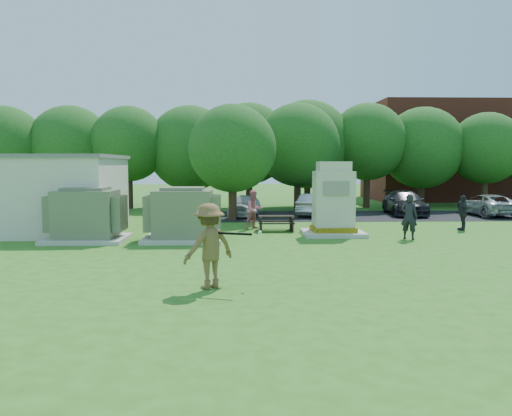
{
  "coord_description": "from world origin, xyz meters",
  "views": [
    {
      "loc": [
        -0.59,
        -14.73,
        2.94
      ],
      "look_at": [
        0.0,
        4.0,
        1.3
      ],
      "focal_mm": 35.0,
      "sensor_mm": 36.0,
      "label": 1
    }
  ],
  "objects_px": {
    "transformer_left": "(87,216)",
    "car_silver_a": "(316,205)",
    "person_at_picnic": "(254,210)",
    "car_silver_b": "(487,205)",
    "generator_cabinet": "(333,203)",
    "car_white": "(245,205)",
    "picnic_table": "(276,221)",
    "batter": "(209,246)",
    "person_walking_right": "(463,213)",
    "person_by_generator": "(409,217)",
    "transformer_right": "(183,216)",
    "car_dark": "(405,203)"
  },
  "relations": [
    {
      "from": "batter",
      "to": "person_walking_right",
      "type": "height_order",
      "value": "batter"
    },
    {
      "from": "person_by_generator",
      "to": "picnic_table",
      "type": "bearing_deg",
      "value": 3.65
    },
    {
      "from": "car_dark",
      "to": "car_silver_b",
      "type": "distance_m",
      "value": 4.63
    },
    {
      "from": "transformer_left",
      "to": "transformer_right",
      "type": "height_order",
      "value": "same"
    },
    {
      "from": "person_by_generator",
      "to": "car_white",
      "type": "distance_m",
      "value": 10.98
    },
    {
      "from": "picnic_table",
      "to": "person_by_generator",
      "type": "height_order",
      "value": "person_by_generator"
    },
    {
      "from": "person_walking_right",
      "to": "car_white",
      "type": "distance_m",
      "value": 11.58
    },
    {
      "from": "car_white",
      "to": "car_silver_b",
      "type": "distance_m",
      "value": 13.94
    },
    {
      "from": "car_white",
      "to": "transformer_left",
      "type": "bearing_deg",
      "value": -114.73
    },
    {
      "from": "generator_cabinet",
      "to": "picnic_table",
      "type": "distance_m",
      "value": 2.83
    },
    {
      "from": "transformer_left",
      "to": "car_white",
      "type": "bearing_deg",
      "value": 55.51
    },
    {
      "from": "car_silver_b",
      "to": "car_dark",
      "type": "bearing_deg",
      "value": -9.08
    },
    {
      "from": "batter",
      "to": "person_walking_right",
      "type": "bearing_deg",
      "value": -171.6
    },
    {
      "from": "transformer_right",
      "to": "car_white",
      "type": "distance_m",
      "value": 9.3
    },
    {
      "from": "generator_cabinet",
      "to": "person_by_generator",
      "type": "bearing_deg",
      "value": -23.77
    },
    {
      "from": "transformer_left",
      "to": "car_silver_a",
      "type": "distance_m",
      "value": 13.8
    },
    {
      "from": "person_at_picnic",
      "to": "person_walking_right",
      "type": "distance_m",
      "value": 9.34
    },
    {
      "from": "picnic_table",
      "to": "person_by_generator",
      "type": "relative_size",
      "value": 0.88
    },
    {
      "from": "generator_cabinet",
      "to": "car_white",
      "type": "relative_size",
      "value": 0.82
    },
    {
      "from": "transformer_right",
      "to": "batter",
      "type": "distance_m",
      "value": 7.66
    },
    {
      "from": "picnic_table",
      "to": "car_silver_a",
      "type": "xyz_separation_m",
      "value": [
        2.75,
        6.57,
        0.22
      ]
    },
    {
      "from": "person_walking_right",
      "to": "person_by_generator",
      "type": "bearing_deg",
      "value": -44.22
    },
    {
      "from": "transformer_left",
      "to": "car_white",
      "type": "xyz_separation_m",
      "value": [
        6.16,
        8.97,
        -0.33
      ]
    },
    {
      "from": "generator_cabinet",
      "to": "person_at_picnic",
      "type": "height_order",
      "value": "generator_cabinet"
    },
    {
      "from": "person_at_picnic",
      "to": "car_silver_a",
      "type": "bearing_deg",
      "value": 26.66
    },
    {
      "from": "transformer_left",
      "to": "car_dark",
      "type": "height_order",
      "value": "transformer_left"
    },
    {
      "from": "transformer_left",
      "to": "car_dark",
      "type": "distance_m",
      "value": 18.23
    },
    {
      "from": "car_white",
      "to": "batter",
      "type": "bearing_deg",
      "value": -83.69
    },
    {
      "from": "batter",
      "to": "car_silver_a",
      "type": "relative_size",
      "value": 0.52
    },
    {
      "from": "transformer_right",
      "to": "generator_cabinet",
      "type": "xyz_separation_m",
      "value": [
        6.06,
        1.26,
        0.37
      ]
    },
    {
      "from": "batter",
      "to": "generator_cabinet",
      "type": "bearing_deg",
      "value": -152.74
    },
    {
      "from": "person_by_generator",
      "to": "person_walking_right",
      "type": "xyz_separation_m",
      "value": [
        3.3,
        2.58,
        -0.11
      ]
    },
    {
      "from": "car_white",
      "to": "car_silver_a",
      "type": "xyz_separation_m",
      "value": [
        4.09,
        0.28,
        0.0
      ]
    },
    {
      "from": "car_white",
      "to": "car_dark",
      "type": "xyz_separation_m",
      "value": [
        9.37,
        0.58,
        0.06
      ]
    },
    {
      "from": "generator_cabinet",
      "to": "car_silver_b",
      "type": "xyz_separation_m",
      "value": [
        10.34,
        7.64,
        -0.72
      ]
    },
    {
      "from": "picnic_table",
      "to": "car_silver_a",
      "type": "height_order",
      "value": "car_silver_a"
    },
    {
      "from": "person_at_picnic",
      "to": "car_dark",
      "type": "height_order",
      "value": "person_at_picnic"
    },
    {
      "from": "generator_cabinet",
      "to": "transformer_left",
      "type": "bearing_deg",
      "value": -172.65
    },
    {
      "from": "car_silver_b",
      "to": "car_silver_a",
      "type": "bearing_deg",
      "value": -2.99
    },
    {
      "from": "car_white",
      "to": "car_silver_a",
      "type": "bearing_deg",
      "value": 13.64
    },
    {
      "from": "person_at_picnic",
      "to": "transformer_right",
      "type": "bearing_deg",
      "value": -160.47
    },
    {
      "from": "transformer_left",
      "to": "person_by_generator",
      "type": "distance_m",
      "value": 12.54
    },
    {
      "from": "picnic_table",
      "to": "transformer_left",
      "type": "bearing_deg",
      "value": -160.33
    },
    {
      "from": "transformer_left",
      "to": "picnic_table",
      "type": "relative_size",
      "value": 1.9
    },
    {
      "from": "transformer_left",
      "to": "picnic_table",
      "type": "height_order",
      "value": "transformer_left"
    },
    {
      "from": "picnic_table",
      "to": "batter",
      "type": "height_order",
      "value": "batter"
    },
    {
      "from": "person_by_generator",
      "to": "car_white",
      "type": "relative_size",
      "value": 0.48
    },
    {
      "from": "transformer_right",
      "to": "car_dark",
      "type": "distance_m",
      "value": 15.2
    },
    {
      "from": "person_by_generator",
      "to": "car_silver_b",
      "type": "bearing_deg",
      "value": -99.19
    },
    {
      "from": "person_at_picnic",
      "to": "car_silver_b",
      "type": "xyz_separation_m",
      "value": [
        13.56,
        5.47,
        -0.27
      ]
    }
  ]
}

